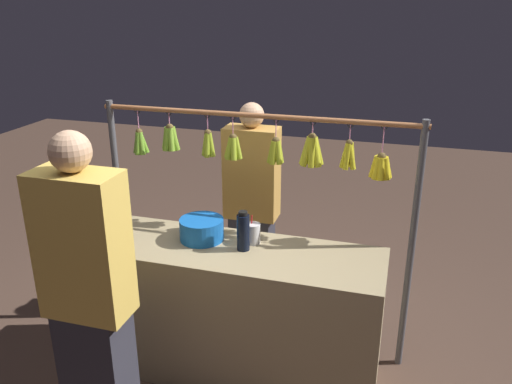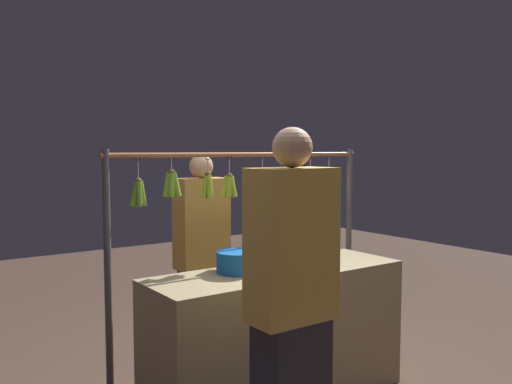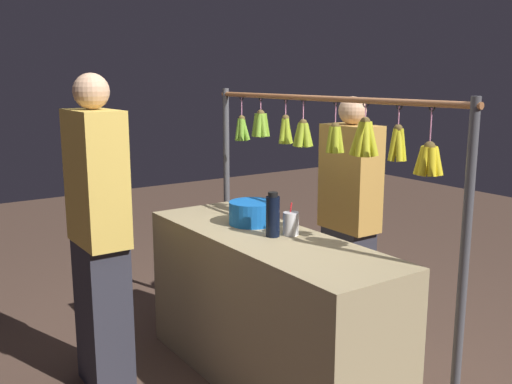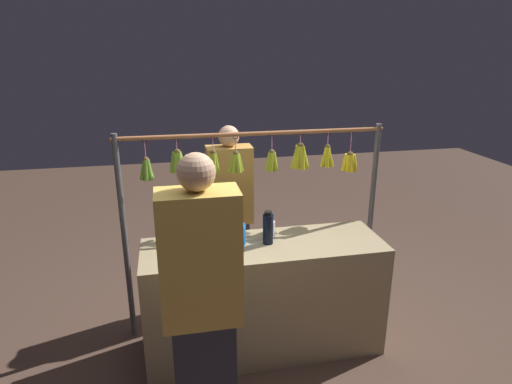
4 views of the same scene
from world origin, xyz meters
TOP-DOWN VIEW (x-y plane):
  - ground_plane at (0.00, 0.00)m, footprint 12.00×12.00m
  - market_counter at (0.00, 0.00)m, footprint 1.76×0.57m
  - display_rack at (-0.03, -0.36)m, footprint 2.07×0.14m
  - water_bottle at (-0.03, -0.02)m, footprint 0.08×0.08m
  - blue_bucket at (0.26, -0.08)m, footprint 0.28×0.28m
  - drink_cup at (-0.06, -0.12)m, footprint 0.09×0.09m
  - vendor_person at (0.14, -0.75)m, footprint 0.39×0.21m
  - customer_person at (0.51, 0.77)m, footprint 0.42×0.23m

SIDE VIEW (x-z plane):
  - ground_plane at x=0.00m, z-range 0.00..0.00m
  - market_counter at x=0.00m, z-range 0.00..0.88m
  - vendor_person at x=0.14m, z-range -0.01..1.61m
  - customer_person at x=0.51m, z-range -0.01..1.75m
  - drink_cup at x=-0.06m, z-range 0.85..1.03m
  - blue_bucket at x=0.26m, z-range 0.88..1.01m
  - water_bottle at x=-0.03m, z-range 0.87..1.12m
  - display_rack at x=-0.03m, z-range 0.41..2.07m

